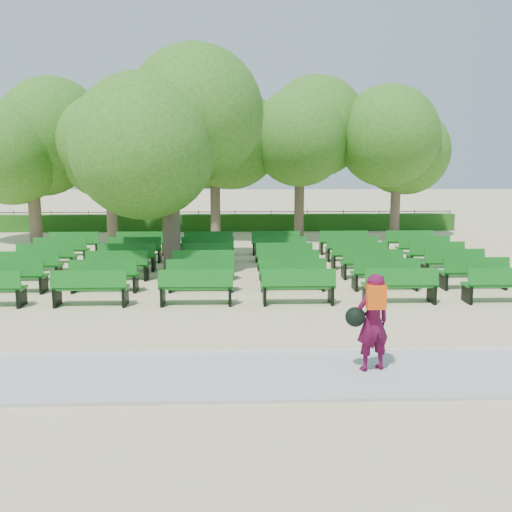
# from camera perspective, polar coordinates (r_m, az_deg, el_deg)

# --- Properties ---
(ground) EXTENTS (120.00, 120.00, 0.00)m
(ground) POSITION_cam_1_polar(r_m,az_deg,el_deg) (17.36, -5.46, -3.07)
(ground) COLOR #CBBA86
(paving) EXTENTS (30.00, 2.20, 0.06)m
(paving) POSITION_cam_1_polar(r_m,az_deg,el_deg) (10.27, -7.93, -11.90)
(paving) COLOR #ABAAA6
(paving) RESTS_ON ground
(curb) EXTENTS (30.00, 0.12, 0.10)m
(curb) POSITION_cam_1_polar(r_m,az_deg,el_deg) (11.34, -7.34, -9.69)
(curb) COLOR silver
(curb) RESTS_ON ground
(hedge) EXTENTS (26.00, 0.70, 0.90)m
(hedge) POSITION_cam_1_polar(r_m,az_deg,el_deg) (31.11, -3.96, 3.35)
(hedge) COLOR #225816
(hedge) RESTS_ON ground
(fence) EXTENTS (26.00, 0.10, 1.02)m
(fence) POSITION_cam_1_polar(r_m,az_deg,el_deg) (31.56, -3.93, 2.61)
(fence) COLOR black
(fence) RESTS_ON ground
(tree_line) EXTENTS (21.80, 6.80, 7.04)m
(tree_line) POSITION_cam_1_polar(r_m,az_deg,el_deg) (27.20, -4.22, 1.51)
(tree_line) COLOR #39731E
(tree_line) RESTS_ON ground
(bench_array) EXTENTS (1.97, 0.68, 1.23)m
(bench_array) POSITION_cam_1_polar(r_m,az_deg,el_deg) (19.14, -1.14, -1.54)
(bench_array) COLOR #116517
(bench_array) RESTS_ON ground
(tree_among) EXTENTS (4.66, 4.66, 6.70)m
(tree_among) POSITION_cam_1_polar(r_m,az_deg,el_deg) (19.28, -8.68, 11.76)
(tree_among) COLOR brown
(tree_among) RESTS_ON ground
(person) EXTENTS (0.87, 0.60, 1.76)m
(person) POSITION_cam_1_polar(r_m,az_deg,el_deg) (10.34, 11.47, -6.37)
(person) COLOR #4E0B2B
(person) RESTS_ON ground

